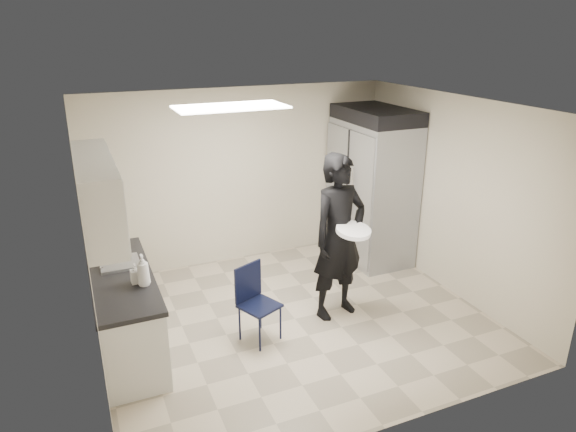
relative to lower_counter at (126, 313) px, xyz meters
name	(u,v)px	position (x,y,z in m)	size (l,w,h in m)	color
floor	(295,319)	(1.95, -0.20, -0.43)	(4.50, 4.50, 0.00)	#B2A48C
ceiling	(296,106)	(1.95, -0.20, 2.17)	(4.50, 4.50, 0.00)	white
back_wall	(241,176)	(1.95, 1.80, 0.87)	(4.50, 4.50, 0.00)	beige
left_wall	(87,253)	(-0.30, -0.20, 0.87)	(4.00, 4.00, 0.00)	beige
right_wall	(452,196)	(4.20, -0.20, 0.87)	(4.00, 4.00, 0.00)	beige
ceiling_panel	(231,107)	(1.35, 0.20, 2.14)	(1.20, 0.60, 0.02)	white
lower_counter	(126,313)	(0.00, 0.00, 0.00)	(0.60, 1.90, 0.86)	silver
countertop	(121,276)	(0.00, 0.00, 0.46)	(0.64, 1.95, 0.05)	black
sink	(120,268)	(0.02, 0.25, 0.44)	(0.42, 0.40, 0.14)	gray
faucet	(100,259)	(-0.18, 0.25, 0.59)	(0.02, 0.02, 0.24)	silver
upper_cabinets	(97,194)	(-0.13, 0.00, 1.40)	(0.35, 1.80, 0.75)	silver
towel_dispenser	(87,184)	(-0.19, 1.15, 1.19)	(0.22, 0.30, 0.35)	black
notice_sticker_left	(88,256)	(-0.29, -0.10, 0.79)	(0.00, 0.12, 0.07)	yellow
notice_sticker_right	(87,252)	(-0.29, 0.10, 0.75)	(0.00, 0.12, 0.07)	yellow
commercial_fridge	(372,191)	(3.78, 1.07, 0.62)	(0.80, 1.35, 2.10)	gray
fridge_compressor	(376,115)	(3.78, 1.07, 1.77)	(0.80, 1.35, 0.20)	black
folding_chair	(260,306)	(1.41, -0.44, 0.01)	(0.39, 0.39, 0.87)	black
man_tuxedo	(339,237)	(2.49, -0.26, 0.59)	(0.75, 0.50, 2.05)	black
bucket_lid	(353,231)	(2.54, -0.50, 0.76)	(0.40, 0.40, 0.05)	silver
soap_bottle_a	(143,270)	(0.20, -0.35, 0.65)	(0.13, 0.13, 0.34)	white
soap_bottle_b	(135,273)	(0.13, -0.26, 0.59)	(0.10, 0.10, 0.21)	silver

